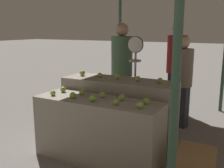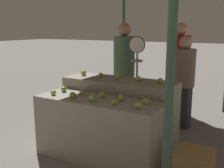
{
  "view_description": "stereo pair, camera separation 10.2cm",
  "coord_description": "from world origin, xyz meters",
  "px_view_note": "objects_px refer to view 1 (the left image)",
  "views": [
    {
      "loc": [
        1.67,
        -2.73,
        1.71
      ],
      "look_at": [
        0.05,
        0.3,
        0.98
      ],
      "focal_mm": 42.0,
      "sensor_mm": 36.0,
      "label": 1
    },
    {
      "loc": [
        1.76,
        -2.69,
        1.71
      ],
      "look_at": [
        0.05,
        0.3,
        0.98
      ],
      "focal_mm": 42.0,
      "sensor_mm": 36.0,
      "label": 2
    }
  ],
  "objects_px": {
    "produce_scale": "(135,63)",
    "person_vendor_at_scale": "(122,65)",
    "person_customer_left": "(182,76)",
    "person_customer_right": "(177,63)",
    "wooden_crate_side": "(195,166)"
  },
  "relations": [
    {
      "from": "produce_scale",
      "to": "person_customer_left",
      "type": "xyz_separation_m",
      "value": [
        0.69,
        0.43,
        -0.24
      ]
    },
    {
      "from": "produce_scale",
      "to": "person_customer_right",
      "type": "relative_size",
      "value": 0.87
    },
    {
      "from": "person_customer_right",
      "to": "person_customer_left",
      "type": "bearing_deg",
      "value": 105.8
    },
    {
      "from": "person_vendor_at_scale",
      "to": "person_customer_left",
      "type": "xyz_separation_m",
      "value": [
        1.09,
        0.11,
        -0.13
      ]
    },
    {
      "from": "produce_scale",
      "to": "person_vendor_at_scale",
      "type": "xyz_separation_m",
      "value": [
        -0.4,
        0.31,
        -0.11
      ]
    },
    {
      "from": "produce_scale",
      "to": "person_customer_left",
      "type": "relative_size",
      "value": 1.0
    },
    {
      "from": "person_customer_left",
      "to": "wooden_crate_side",
      "type": "height_order",
      "value": "person_customer_left"
    },
    {
      "from": "produce_scale",
      "to": "person_vendor_at_scale",
      "type": "distance_m",
      "value": 0.52
    },
    {
      "from": "produce_scale",
      "to": "wooden_crate_side",
      "type": "xyz_separation_m",
      "value": [
        1.28,
        -1.24,
        -0.95
      ]
    },
    {
      "from": "person_vendor_at_scale",
      "to": "produce_scale",
      "type": "bearing_deg",
      "value": 160.74
    },
    {
      "from": "produce_scale",
      "to": "person_customer_left",
      "type": "bearing_deg",
      "value": 31.58
    },
    {
      "from": "person_customer_left",
      "to": "person_customer_right",
      "type": "relative_size",
      "value": 0.87
    },
    {
      "from": "person_vendor_at_scale",
      "to": "person_customer_left",
      "type": "relative_size",
      "value": 1.14
    },
    {
      "from": "person_customer_left",
      "to": "wooden_crate_side",
      "type": "relative_size",
      "value": 4.02
    },
    {
      "from": "produce_scale",
      "to": "wooden_crate_side",
      "type": "relative_size",
      "value": 4.02
    }
  ]
}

